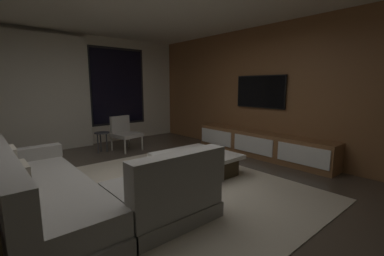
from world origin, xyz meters
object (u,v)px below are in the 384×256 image
(book_stack_on_coffee_table, at_px, (209,152))
(media_console, at_px, (261,145))
(side_stool, at_px, (102,136))
(sectional_couch, at_px, (75,195))
(mounted_tv, at_px, (260,92))
(accent_chair_near_window, at_px, (124,131))
(coffee_table, at_px, (196,164))

(book_stack_on_coffee_table, xyz_separation_m, media_console, (1.58, 0.07, -0.14))
(book_stack_on_coffee_table, xyz_separation_m, side_stool, (-0.79, 2.58, -0.01))
(sectional_couch, xyz_separation_m, mounted_tv, (3.91, 0.38, 1.06))
(book_stack_on_coffee_table, relative_size, mounted_tv, 0.25)
(side_stool, relative_size, mounted_tv, 0.39)
(book_stack_on_coffee_table, height_order, accent_chair_near_window, accent_chair_near_window)
(sectional_couch, height_order, coffee_table, sectional_couch)
(accent_chair_near_window, bearing_deg, mounted_tv, -47.34)
(accent_chair_near_window, distance_m, media_console, 3.07)
(book_stack_on_coffee_table, distance_m, side_stool, 2.70)
(sectional_couch, height_order, book_stack_on_coffee_table, sectional_couch)
(accent_chair_near_window, bearing_deg, book_stack_on_coffee_table, -83.29)
(book_stack_on_coffee_table, distance_m, media_console, 1.59)
(mounted_tv, bearing_deg, sectional_couch, -174.42)
(sectional_couch, xyz_separation_m, media_console, (3.73, 0.18, -0.04))
(side_stool, height_order, media_console, media_console)
(book_stack_on_coffee_table, distance_m, accent_chair_near_window, 2.51)
(sectional_couch, height_order, mounted_tv, mounted_tv)
(coffee_table, height_order, side_stool, side_stool)
(media_console, bearing_deg, mounted_tv, 47.54)
(side_stool, distance_m, mounted_tv, 3.58)
(coffee_table, relative_size, accent_chair_near_window, 1.49)
(accent_chair_near_window, height_order, mounted_tv, mounted_tv)
(side_stool, bearing_deg, sectional_couch, -116.80)
(accent_chair_near_window, height_order, media_console, accent_chair_near_window)
(side_stool, relative_size, media_console, 0.15)
(coffee_table, bearing_deg, side_stool, 104.05)
(coffee_table, distance_m, book_stack_on_coffee_table, 0.29)
(book_stack_on_coffee_table, bearing_deg, media_console, 2.46)
(coffee_table, height_order, mounted_tv, mounted_tv)
(sectional_couch, height_order, media_console, sectional_couch)
(sectional_couch, relative_size, media_console, 0.81)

